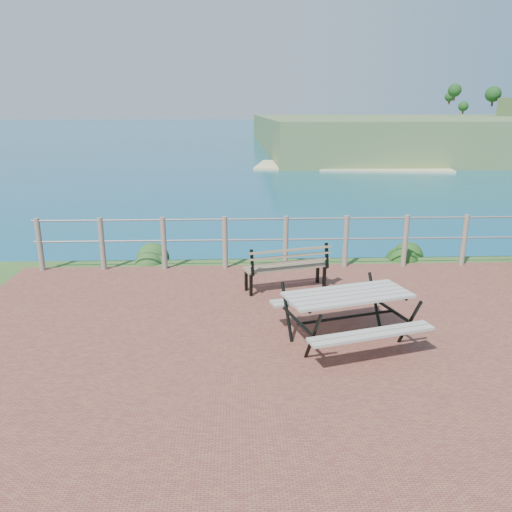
{
  "coord_description": "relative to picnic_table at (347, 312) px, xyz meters",
  "views": [
    {
      "loc": [
        -0.93,
        -5.77,
        2.94
      ],
      "look_at": [
        -0.63,
        1.65,
        0.75
      ],
      "focal_mm": 35.0,
      "sensor_mm": 36.0,
      "label": 1
    }
  ],
  "objects": [
    {
      "name": "ground",
      "position": [
        -0.48,
        -0.12,
        -0.43
      ],
      "size": [
        10.0,
        7.0,
        0.12
      ],
      "primitive_type": "cube",
      "color": "brown",
      "rests_on": "ground"
    },
    {
      "name": "ocean",
      "position": [
        -0.48,
        199.88,
        -0.43
      ],
      "size": [
        1200.0,
        1200.0,
        0.0
      ],
      "primitive_type": "plane",
      "color": "#126871",
      "rests_on": "ground"
    },
    {
      "name": "safety_railing",
      "position": [
        -0.48,
        3.23,
        0.14
      ],
      "size": [
        9.4,
        0.1,
        1.0
      ],
      "color": "#6B5B4C",
      "rests_on": "ground"
    },
    {
      "name": "picnic_table",
      "position": [
        0.0,
        0.0,
        0.0
      ],
      "size": [
        1.71,
        1.34,
        0.67
      ],
      "rotation": [
        0.0,
        0.0,
        0.28
      ],
      "color": "gray",
      "rests_on": "ground"
    },
    {
      "name": "park_bench",
      "position": [
        -0.59,
        2.03,
        0.1
      ],
      "size": [
        1.45,
        0.73,
        0.8
      ],
      "rotation": [
        0.0,
        0.0,
        0.28
      ],
      "color": "brown",
      "rests_on": "ground"
    },
    {
      "name": "shrub_lip_west",
      "position": [
        -3.15,
        3.89,
        -0.43
      ],
      "size": [
        0.69,
        0.69,
        0.4
      ],
      "primitive_type": "ellipsoid",
      "color": "#1B481B",
      "rests_on": "ground"
    },
    {
      "name": "shrub_lip_east",
      "position": [
        2.07,
        3.88,
        -0.43
      ],
      "size": [
        0.73,
        0.73,
        0.45
      ],
      "primitive_type": "ellipsoid",
      "color": "#144214",
      "rests_on": "ground"
    }
  ]
}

